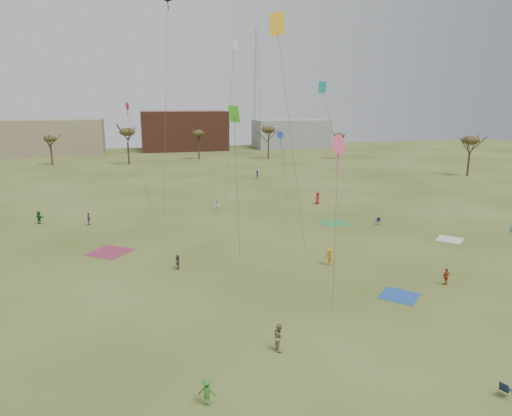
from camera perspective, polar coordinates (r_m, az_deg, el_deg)
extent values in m
plane|color=#44571B|center=(34.95, 5.17, -13.22)|extent=(260.00, 260.00, 0.00)
imported|color=#3A822B|center=(26.00, -6.01, -21.44)|extent=(1.12, 0.91, 1.51)
imported|color=#B0421E|center=(43.35, 22.25, -7.77)|extent=(0.91, 0.48, 1.48)
imported|color=#8C8959|center=(30.48, 2.85, -15.48)|extent=(0.70, 0.89, 1.79)
imported|color=brown|center=(44.46, -9.57, -6.51)|extent=(0.53, 1.29, 1.35)
imported|color=orange|center=(45.27, 8.92, -5.85)|extent=(1.01, 1.30, 1.77)
imported|color=#619AA3|center=(62.38, 28.77, -2.19)|extent=(0.55, 0.37, 1.50)
imported|color=#963E95|center=(62.46, -19.78, -1.26)|extent=(0.60, 1.00, 1.60)
imported|color=white|center=(66.22, -4.74, 0.30)|extent=(1.03, 1.02, 1.67)
imported|color=#216429|center=(65.42, -25.01, -1.07)|extent=(1.41, 1.46, 1.66)
imported|color=red|center=(71.30, 7.54, 1.22)|extent=(1.05, 0.96, 1.81)
imported|color=navy|center=(93.56, 0.13, 4.12)|extent=(0.79, 1.16, 1.67)
cube|color=#2754AB|center=(40.00, 17.10, -10.24)|extent=(3.93, 3.93, 0.03)
cube|color=white|center=(57.33, 22.63, -3.58)|extent=(3.77, 3.77, 0.03)
cube|color=#9C304C|center=(50.99, -17.46, -5.17)|extent=(5.28, 5.28, 0.03)
cube|color=green|center=(60.60, 9.56, -1.86)|extent=(3.59, 3.59, 0.03)
cube|color=#16243D|center=(29.78, 28.22, -18.95)|extent=(0.64, 0.64, 0.04)
cube|color=#16243D|center=(29.48, 28.06, -18.75)|extent=(0.30, 0.51, 0.44)
cube|color=#15233C|center=(61.08, 14.68, -1.58)|extent=(0.70, 0.70, 0.04)
cube|color=#15233C|center=(61.24, 14.77, -1.33)|extent=(0.42, 0.47, 0.44)
cone|color=#B71343|center=(62.85, -15.51, 11.94)|extent=(0.96, 0.07, 0.96)
cube|color=#B71343|center=(62.86, -15.47, 11.39)|extent=(0.08, 0.08, 1.56)
cylinder|color=#4C4C51|center=(61.01, -14.00, 5.50)|extent=(2.43, 4.70, 13.80)
cube|color=#178A7F|center=(78.80, 8.10, 14.44)|extent=(0.91, 0.91, 1.78)
cube|color=#178A7F|center=(78.79, 8.09, 13.99)|extent=(0.08, 0.08, 1.60)
cylinder|color=#4C4C51|center=(77.49, 9.57, 8.28)|extent=(2.95, 4.69, 16.57)
cube|color=#45C923|center=(42.91, -2.70, 11.41)|extent=(0.80, 0.80, 1.56)
cube|color=#45C923|center=(42.93, -2.69, 10.68)|extent=(0.08, 0.08, 1.41)
cylinder|color=#4C4C51|center=(43.10, -2.33, 2.52)|extent=(0.22, 1.17, 13.30)
cone|color=#E44870|center=(37.03, 10.01, 7.61)|extent=(1.63, 0.12, 1.63)
cube|color=#E44870|center=(37.14, 9.94, 6.02)|extent=(0.08, 0.08, 2.66)
cylinder|color=#4C4C51|center=(35.11, 9.69, -1.93)|extent=(2.44, 5.40, 11.16)
cube|color=silver|center=(72.07, -2.76, 19.12)|extent=(0.81, 0.81, 1.39)
cube|color=silver|center=(71.99, -2.76, 18.48)|extent=(0.08, 0.08, 2.08)
cylinder|color=#4C4C51|center=(69.82, -3.25, 10.22)|extent=(2.25, 3.56, 22.13)
cube|color=black|center=(63.11, -10.77, 23.57)|extent=(0.08, 0.08, 2.17)
cylinder|color=#4C4C51|center=(60.37, -11.00, 11.92)|extent=(1.85, 3.23, 27.10)
cone|color=blue|center=(68.17, 3.00, 8.91)|extent=(1.11, 0.08, 1.11)
cube|color=blue|center=(68.22, 2.99, 8.32)|extent=(0.08, 0.08, 1.81)
cylinder|color=#4C4C51|center=(68.33, 3.47, 4.87)|extent=(1.01, 1.12, 9.60)
cube|color=yellow|center=(48.87, 2.57, 21.60)|extent=(1.12, 1.12, 2.20)
cube|color=yellow|center=(48.76, 2.56, 20.70)|extent=(0.08, 0.08, 1.98)
cylinder|color=#4C4C51|center=(45.92, 4.32, 8.49)|extent=(1.36, 5.86, 21.80)
cylinder|color=#3A2B1E|center=(123.57, -23.72, 5.83)|extent=(0.40, 0.40, 4.32)
ellipsoid|color=#473D1E|center=(123.19, -23.90, 7.76)|extent=(3.02, 3.02, 1.58)
cylinder|color=#3A2B1E|center=(118.06, -15.33, 6.45)|extent=(0.40, 0.40, 5.40)
ellipsoid|color=#473D1E|center=(117.61, -15.49, 8.97)|extent=(3.78, 3.78, 1.98)
cylinder|color=#3A2B1E|center=(125.21, -7.00, 7.00)|extent=(0.40, 0.40, 4.68)
ellipsoid|color=#473D1E|center=(124.82, -7.06, 9.07)|extent=(3.28, 3.28, 1.72)
cylinder|color=#3A2B1E|center=(125.03, 1.51, 7.22)|extent=(0.40, 0.40, 5.28)
ellipsoid|color=#473D1E|center=(124.61, 1.53, 9.56)|extent=(3.70, 3.70, 1.94)
cylinder|color=#3A2B1E|center=(126.73, 10.05, 6.86)|extent=(0.40, 0.40, 4.20)
ellipsoid|color=#473D1E|center=(126.37, 10.12, 8.69)|extent=(2.94, 2.94, 1.54)
cylinder|color=#3A2B1E|center=(106.15, 24.54, 4.93)|extent=(0.40, 0.40, 5.04)
ellipsoid|color=#473D1E|center=(105.67, 24.79, 7.54)|extent=(3.53, 3.53, 1.85)
cube|color=#937F60|center=(146.73, -24.45, 7.87)|extent=(32.00, 14.00, 10.00)
cube|color=brown|center=(150.51, -8.82, 9.36)|extent=(26.00, 16.00, 12.00)
cube|color=gray|center=(156.31, 4.30, 9.06)|extent=(24.00, 12.00, 9.00)
cylinder|color=#9EA3A8|center=(159.97, 0.37, 14.38)|extent=(0.16, 0.16, 38.00)
cylinder|color=#9EA3A8|center=(160.38, -0.19, 14.38)|extent=(0.16, 0.16, 38.00)
cylinder|color=#9EA3A8|center=(158.87, -0.04, 14.39)|extent=(0.16, 0.16, 38.00)
cylinder|color=#9EA3A8|center=(161.50, 0.05, 21.68)|extent=(0.10, 0.10, 3.00)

